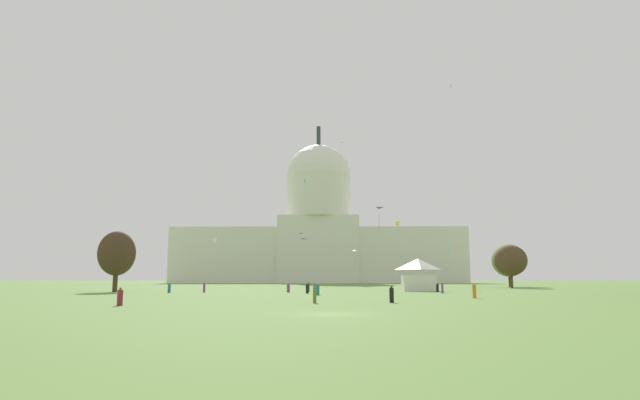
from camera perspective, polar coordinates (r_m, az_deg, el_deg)
ground_plane at (r=35.52m, az=1.16°, el=-12.24°), size 800.00×800.00×0.00m
capitol_building at (r=228.83m, az=-0.16°, el=-3.65°), size 123.83×28.43×69.09m
event_tent at (r=96.37m, az=10.58°, el=-7.96°), size 6.14×6.06×5.69m
tree_west_mid at (r=94.59m, az=-21.13°, el=-5.42°), size 7.13×6.43×10.06m
tree_east_far at (r=127.82m, az=19.91°, el=-6.17°), size 9.63×9.33×9.67m
tree_east_mid at (r=142.81m, az=19.73°, el=-6.17°), size 9.58×9.45×10.79m
person_maroon_mid_left at (r=48.76m, az=-20.82°, el=-9.83°), size 0.65×0.65×1.56m
person_tan_mid_right at (r=94.81m, az=-1.42°, el=-9.37°), size 0.56×0.56×1.61m
person_purple_near_tent at (r=86.55m, az=-3.45°, el=-9.50°), size 0.58×0.58×1.49m
person_black_deep_crowd at (r=51.49m, az=7.75°, el=-10.12°), size 0.46×0.46×1.65m
person_purple_back_left at (r=88.55m, az=-12.42°, el=-9.25°), size 0.46×0.46×1.59m
person_black_lawn_far_right at (r=90.08m, az=12.59°, el=-9.26°), size 0.55×0.55×1.51m
person_olive_near_tree_west at (r=50.36m, az=-0.58°, el=-10.12°), size 0.35×0.35×1.80m
person_teal_back_center at (r=90.63m, az=-1.23°, el=-9.37°), size 0.46×0.46×1.72m
person_teal_mid_center at (r=86.74m, az=-16.00°, el=-9.14°), size 0.46×0.46×1.64m
person_teal_front_center at (r=72.06m, az=-0.24°, el=-9.66°), size 0.59×0.59×1.68m
person_purple_front_right at (r=83.22m, az=13.10°, el=-9.24°), size 0.37×0.37×1.72m
person_black_edge_east at (r=80.40m, az=-1.39°, el=-9.55°), size 0.44×0.44×1.61m
person_orange_lawn_far_left at (r=64.70m, az=16.36°, el=-9.45°), size 0.55×0.55×1.75m
kite_white_low at (r=153.41m, az=-11.34°, el=-4.28°), size 1.19×0.58×1.41m
kite_turquoise_mid at (r=173.95m, az=-1.66°, el=2.04°), size 0.57×0.67×1.23m
kite_cyan_low at (r=107.55m, az=14.02°, el=-4.44°), size 1.66×1.94×2.39m
kite_lime_high at (r=207.35m, az=2.36°, el=6.08°), size 1.49×0.96×2.86m
kite_black_high at (r=140.28m, az=13.99°, el=11.85°), size 0.48×0.73×0.75m
kite_blue_low at (r=111.03m, az=-1.87°, el=-4.42°), size 1.62×1.28×0.20m
kite_orange_low at (r=132.38m, az=3.79°, el=-5.82°), size 1.18×1.13×3.12m
kite_magenta_low at (r=116.41m, az=6.41°, el=-1.27°), size 1.42×1.03×4.06m
kite_yellow_low at (r=137.34m, az=8.39°, el=-2.54°), size 1.07×1.02×1.15m
kite_red_low at (r=135.93m, az=-1.86°, el=-3.75°), size 1.40×1.76×0.24m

